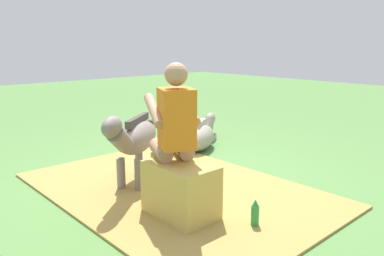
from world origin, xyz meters
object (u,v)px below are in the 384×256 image
(hay_bale, at_px, (181,191))
(pony_lying, at_px, (201,135))
(person_seated, at_px, (173,130))
(soda_bottle, at_px, (255,214))
(pony_standing, at_px, (135,139))

(hay_bale, bearing_deg, pony_lying, -48.00)
(person_seated, bearing_deg, pony_lying, -50.11)
(person_seated, xyz_separation_m, soda_bottle, (-0.74, -0.28, -0.65))
(hay_bale, distance_m, person_seated, 0.54)
(pony_lying, bearing_deg, pony_standing, 111.80)
(person_seated, relative_size, pony_standing, 1.19)
(pony_standing, bearing_deg, pony_lying, -68.20)
(hay_bale, relative_size, pony_standing, 0.55)
(person_seated, height_order, pony_lying, person_seated)
(soda_bottle, bearing_deg, pony_lying, -33.48)
(hay_bale, height_order, person_seated, person_seated)
(hay_bale, distance_m, pony_lying, 2.38)
(pony_standing, bearing_deg, person_seated, 171.29)
(soda_bottle, bearing_deg, pony_standing, 5.99)
(pony_lying, relative_size, soda_bottle, 4.99)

